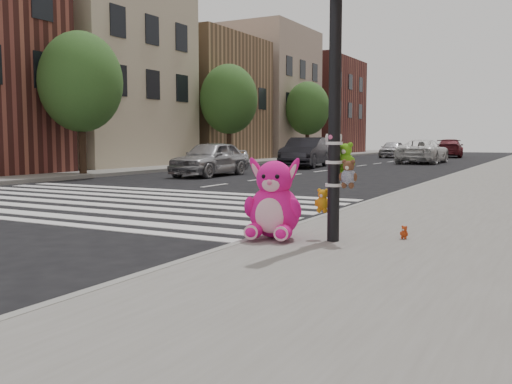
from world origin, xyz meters
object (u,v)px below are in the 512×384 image
Objects in this scene: car_white_near at (423,151)px; pink_bunny at (274,205)px; car_silver_far at (210,158)px; red_teddy at (404,232)px; car_dark_far at (305,152)px; signal_pole at (336,114)px.

pink_bunny is at bearing 97.89° from car_white_near.
car_white_near is (4.90, 15.94, 0.01)m from car_silver_far.
pink_bunny reaches higher than red_teddy.
car_silver_far is (-10.54, 11.44, 0.47)m from red_teddy.
car_white_near is at bearing 116.62° from red_teddy.
car_silver_far is at bearing 147.63° from red_teddy.
car_silver_far is 0.88× the size of car_dark_far.
red_teddy is 0.04× the size of car_dark_far.
red_teddy is at bearing 101.35° from car_white_near.
signal_pole reaches higher than car_dark_far.
signal_pole is at bearing -74.74° from car_dark_far.
car_dark_far is at bearing 84.76° from car_silver_far.
signal_pole is 21.96× the size of red_teddy.
signal_pole is at bearing 2.00° from pink_bunny.
car_dark_far reaches higher than pink_bunny.
pink_bunny is 0.22× the size of car_white_near.
signal_pole is 22.02m from car_dark_far.
car_silver_far is at bearing 114.12° from pink_bunny.
pink_bunny is 1.81m from red_teddy.
pink_bunny is 0.24× the size of car_dark_far.
car_silver_far is (-8.95, 12.22, 0.10)m from pink_bunny.
signal_pole reaches higher than pink_bunny.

